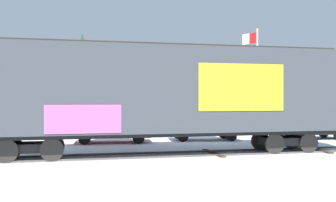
{
  "coord_description": "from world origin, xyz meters",
  "views": [
    {
      "loc": [
        -3.81,
        -17.49,
        2.46
      ],
      "look_at": [
        -0.55,
        2.21,
        2.37
      ],
      "focal_mm": 43.25,
      "sensor_mm": 36.0,
      "label": 1
    }
  ],
  "objects_px": {
    "flagpole": "(254,65)",
    "parked_car_red": "(111,127)",
    "parked_car_black": "(309,125)",
    "parked_car_white": "(204,126)",
    "freight_car": "(167,92)"
  },
  "relations": [
    {
      "from": "flagpole",
      "to": "parked_car_white",
      "type": "distance_m",
      "value": 9.52
    },
    {
      "from": "parked_car_red",
      "to": "parked_car_black",
      "type": "height_order",
      "value": "parked_car_red"
    },
    {
      "from": "flagpole",
      "to": "parked_car_red",
      "type": "xyz_separation_m",
      "value": [
        -11.21,
        -6.85,
        -4.27
      ]
    },
    {
      "from": "parked_car_white",
      "to": "parked_car_black",
      "type": "relative_size",
      "value": 1.03
    },
    {
      "from": "parked_car_red",
      "to": "parked_car_black",
      "type": "bearing_deg",
      "value": 0.51
    },
    {
      "from": "parked_car_red",
      "to": "parked_car_white",
      "type": "bearing_deg",
      "value": 5.4
    },
    {
      "from": "parked_car_white",
      "to": "parked_car_black",
      "type": "xyz_separation_m",
      "value": [
        6.62,
        -0.42,
        -0.01
      ]
    },
    {
      "from": "flagpole",
      "to": "parked_car_black",
      "type": "xyz_separation_m",
      "value": [
        0.95,
        -6.74,
        -4.32
      ]
    },
    {
      "from": "parked_car_red",
      "to": "parked_car_white",
      "type": "relative_size",
      "value": 1.01
    },
    {
      "from": "freight_car",
      "to": "flagpole",
      "type": "bearing_deg",
      "value": 54.42
    },
    {
      "from": "flagpole",
      "to": "parked_car_white",
      "type": "relative_size",
      "value": 1.85
    },
    {
      "from": "flagpole",
      "to": "parked_car_black",
      "type": "bearing_deg",
      "value": -81.98
    },
    {
      "from": "flagpole",
      "to": "freight_car",
      "type": "bearing_deg",
      "value": -125.58
    },
    {
      "from": "parked_car_black",
      "to": "parked_car_red",
      "type": "bearing_deg",
      "value": -179.49
    },
    {
      "from": "freight_car",
      "to": "parked_car_black",
      "type": "height_order",
      "value": "freight_car"
    }
  ]
}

